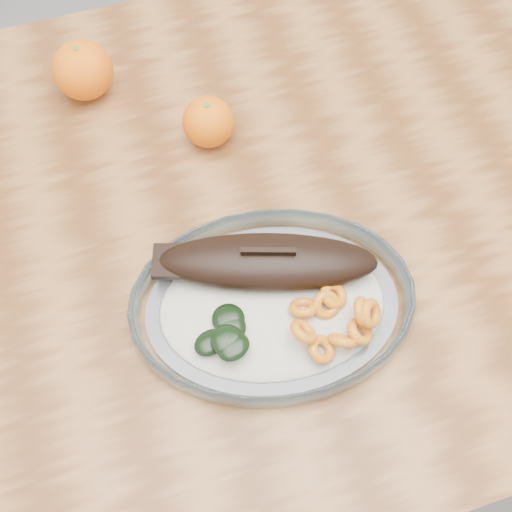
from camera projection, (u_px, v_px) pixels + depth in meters
name	position (u px, v px, depth m)	size (l,w,h in m)	color
ground	(258.00, 381.00, 1.46)	(3.00, 3.00, 0.00)	slate
dining_table	(260.00, 242.00, 0.88)	(1.20, 0.80, 0.75)	brown
plated_meal	(272.00, 301.00, 0.71)	(0.66, 0.66, 0.08)	white
orange_left	(83.00, 70.00, 0.84)	(0.08, 0.08, 0.08)	#FF4905
orange_right	(208.00, 122.00, 0.81)	(0.07, 0.07, 0.07)	#FF4905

